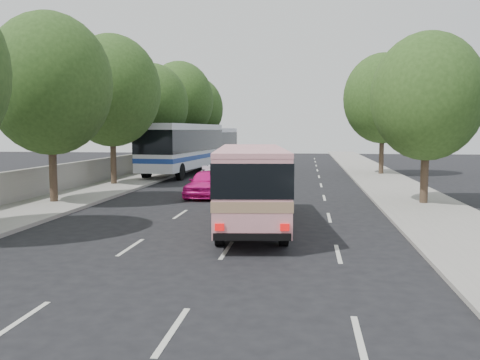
% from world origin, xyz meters
% --- Properties ---
extents(ground, '(120.00, 120.00, 0.00)m').
position_xyz_m(ground, '(0.00, 0.00, 0.00)').
color(ground, black).
rests_on(ground, ground).
extents(sidewalk_left, '(4.00, 90.00, 0.15)m').
position_xyz_m(sidewalk_left, '(-8.50, 20.00, 0.07)').
color(sidewalk_left, '#9E998E').
rests_on(sidewalk_left, ground).
extents(sidewalk_right, '(4.00, 90.00, 0.12)m').
position_xyz_m(sidewalk_right, '(8.50, 20.00, 0.06)').
color(sidewalk_right, '#9E998E').
rests_on(sidewalk_right, ground).
extents(low_wall, '(0.30, 90.00, 1.50)m').
position_xyz_m(low_wall, '(-10.30, 20.00, 0.90)').
color(low_wall, '#9E998E').
rests_on(low_wall, sidewalk_left).
extents(tree_left_b, '(5.70, 5.70, 8.88)m').
position_xyz_m(tree_left_b, '(-8.42, 5.94, 5.82)').
color(tree_left_b, '#38281E').
rests_on(tree_left_b, ground).
extents(tree_left_c, '(6.00, 6.00, 9.35)m').
position_xyz_m(tree_left_c, '(-8.62, 13.94, 6.12)').
color(tree_left_c, '#38281E').
rests_on(tree_left_c, ground).
extents(tree_left_d, '(5.52, 5.52, 8.60)m').
position_xyz_m(tree_left_d, '(-8.52, 21.94, 5.63)').
color(tree_left_d, '#38281E').
rests_on(tree_left_d, ground).
extents(tree_left_e, '(6.30, 6.30, 9.82)m').
position_xyz_m(tree_left_e, '(-8.42, 29.94, 6.43)').
color(tree_left_e, '#38281E').
rests_on(tree_left_e, ground).
extents(tree_left_f, '(5.88, 5.88, 9.16)m').
position_xyz_m(tree_left_f, '(-8.62, 37.94, 6.00)').
color(tree_left_f, '#38281E').
rests_on(tree_left_f, ground).
extents(tree_right_near, '(5.10, 5.10, 7.95)m').
position_xyz_m(tree_right_near, '(8.78, 7.94, 5.20)').
color(tree_right_near, '#38281E').
rests_on(tree_right_near, ground).
extents(tree_right_far, '(6.00, 6.00, 9.35)m').
position_xyz_m(tree_right_far, '(9.08, 23.94, 6.12)').
color(tree_right_far, '#38281E').
rests_on(tree_right_far, ground).
extents(pink_bus, '(3.32, 9.16, 2.86)m').
position_xyz_m(pink_bus, '(1.30, 1.72, 1.78)').
color(pink_bus, pink).
rests_on(pink_bus, ground).
extents(pink_taxi, '(2.08, 4.38, 1.45)m').
position_xyz_m(pink_taxi, '(-1.84, 9.58, 0.72)').
color(pink_taxi, '#E9148C').
rests_on(pink_taxi, ground).
extents(white_pickup, '(2.12, 5.06, 1.46)m').
position_xyz_m(white_pickup, '(-2.00, 13.96, 0.73)').
color(white_pickup, white).
rests_on(white_pickup, ground).
extents(tour_coach_front, '(3.90, 13.37, 3.95)m').
position_xyz_m(tour_coach_front, '(-6.30, 22.62, 2.38)').
color(tour_coach_front, silver).
rests_on(tour_coach_front, ground).
extents(tour_coach_rear, '(3.77, 12.44, 3.67)m').
position_xyz_m(tour_coach_rear, '(-6.30, 33.43, 2.21)').
color(tour_coach_rear, white).
rests_on(tour_coach_rear, ground).
extents(taxi_roof_sign, '(0.56, 0.23, 0.18)m').
position_xyz_m(taxi_roof_sign, '(-1.84, 9.58, 1.54)').
color(taxi_roof_sign, silver).
rests_on(taxi_roof_sign, pink_taxi).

